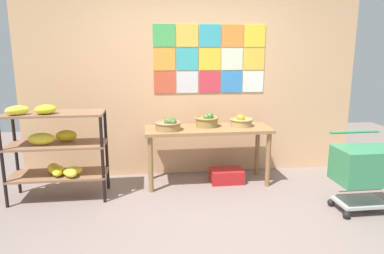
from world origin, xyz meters
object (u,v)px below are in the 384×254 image
fruit_basket_back_left (207,120)px  fruit_basket_centre (169,124)px  fruit_basket_right (241,121)px  banana_shelf_unit (55,146)px  display_table (208,135)px  shopping_cart (364,168)px  produce_crate_under_table (226,176)px

fruit_basket_back_left → fruit_basket_centre: bearing=-164.1°
fruit_basket_centre → fruit_basket_right: (0.94, 0.11, -0.01)m
banana_shelf_unit → fruit_basket_back_left: (1.80, 0.35, 0.19)m
fruit_basket_centre → fruit_basket_back_left: bearing=15.9°
banana_shelf_unit → display_table: 1.82m
banana_shelf_unit → fruit_basket_right: 2.28m
fruit_basket_right → shopping_cart: 1.54m
fruit_basket_right → fruit_basket_back_left: bearing=175.9°
display_table → fruit_basket_right: (0.44, 0.05, 0.16)m
banana_shelf_unit → fruit_basket_right: bearing=8.0°
display_table → banana_shelf_unit: bearing=-171.5°
display_table → fruit_basket_centre: fruit_basket_centre is taller
banana_shelf_unit → shopping_cart: bearing=-13.1°
banana_shelf_unit → fruit_basket_centre: 1.33m
display_table → fruit_basket_right: size_ratio=5.36×
fruit_basket_right → produce_crate_under_table: size_ratio=0.70×
display_table → fruit_basket_back_left: fruit_basket_back_left is taller
produce_crate_under_table → shopping_cart: bearing=-39.3°
display_table → shopping_cart: (1.49, -1.04, -0.15)m
fruit_basket_centre → shopping_cart: 2.23m
fruit_basket_back_left → fruit_basket_right: bearing=-4.1°
display_table → shopping_cart: 1.82m
display_table → fruit_basket_centre: (-0.50, -0.06, 0.17)m
display_table → fruit_basket_back_left: size_ratio=5.14×
fruit_basket_centre → produce_crate_under_table: bearing=3.3°
banana_shelf_unit → fruit_basket_right: banana_shelf_unit is taller
banana_shelf_unit → fruit_basket_centre: size_ratio=3.39×
fruit_basket_centre → fruit_basket_back_left: size_ratio=1.07×
banana_shelf_unit → fruit_basket_right: (2.25, 0.32, 0.17)m
fruit_basket_back_left → fruit_basket_right: fruit_basket_back_left is taller
fruit_basket_back_left → shopping_cart: (1.49, -1.11, -0.33)m
banana_shelf_unit → shopping_cart: (3.29, -0.77, -0.14)m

